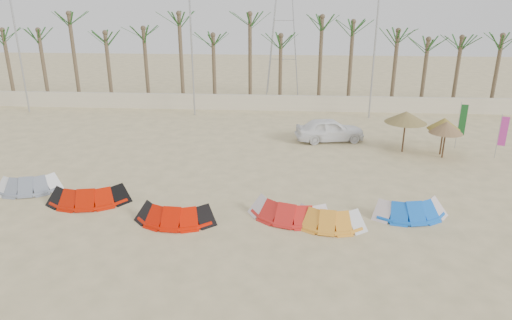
# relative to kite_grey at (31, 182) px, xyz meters

# --- Properties ---
(ground) EXTENTS (120.00, 120.00, 0.00)m
(ground) POSITION_rel_kite_grey_xyz_m (11.16, -4.41, -0.42)
(ground) COLOR beige
(ground) RESTS_ON ground
(boundary_wall) EXTENTS (60.00, 0.30, 1.30)m
(boundary_wall) POSITION_rel_kite_grey_xyz_m (11.16, 17.59, 0.23)
(boundary_wall) COLOR beige
(boundary_wall) RESTS_ON ground
(palm_line) EXTENTS (52.00, 4.00, 7.70)m
(palm_line) POSITION_rel_kite_grey_xyz_m (11.83, 19.09, 6.03)
(palm_line) COLOR brown
(palm_line) RESTS_ON ground
(lamp_a) EXTENTS (1.25, 0.14, 11.00)m
(lamp_a) POSITION_rel_kite_grey_xyz_m (-8.80, 15.59, 5.35)
(lamp_a) COLOR #A5A8AD
(lamp_a) RESTS_ON ground
(lamp_b) EXTENTS (1.25, 0.14, 11.00)m
(lamp_b) POSITION_rel_kite_grey_xyz_m (5.20, 15.59, 5.35)
(lamp_b) COLOR #A5A8AD
(lamp_b) RESTS_ON ground
(lamp_c) EXTENTS (1.25, 0.14, 11.00)m
(lamp_c) POSITION_rel_kite_grey_xyz_m (19.20, 15.59, 5.35)
(lamp_c) COLOR #A5A8AD
(lamp_c) RESTS_ON ground
(pylon) EXTENTS (3.00, 3.00, 14.00)m
(pylon) POSITION_rel_kite_grey_xyz_m (12.16, 23.59, -0.42)
(pylon) COLOR #A5A8AD
(pylon) RESTS_ON ground
(kite_grey) EXTENTS (3.33, 2.20, 0.90)m
(kite_grey) POSITION_rel_kite_grey_xyz_m (0.00, 0.00, 0.00)
(kite_grey) COLOR slate
(kite_grey) RESTS_ON ground
(kite_red_left) EXTENTS (3.83, 2.09, 0.90)m
(kite_red_left) POSITION_rel_kite_grey_xyz_m (3.52, -1.05, 0.00)
(kite_red_left) COLOR #BA1401
(kite_red_left) RESTS_ON ground
(kite_red_mid) EXTENTS (3.46, 1.68, 0.90)m
(kite_red_mid) POSITION_rel_kite_grey_xyz_m (7.99, -2.67, 0.00)
(kite_red_mid) COLOR red
(kite_red_mid) RESTS_ON ground
(kite_red_right) EXTENTS (3.87, 2.41, 0.90)m
(kite_red_right) POSITION_rel_kite_grey_xyz_m (12.87, -1.97, 0.00)
(kite_red_right) COLOR red
(kite_red_right) RESTS_ON ground
(kite_orange) EXTENTS (3.23, 1.91, 0.90)m
(kite_orange) POSITION_rel_kite_grey_xyz_m (14.50, -2.61, 0.00)
(kite_orange) COLOR orange
(kite_orange) RESTS_ON ground
(kite_blue) EXTENTS (3.45, 2.03, 0.90)m
(kite_blue) POSITION_rel_kite_grey_xyz_m (18.19, -1.45, 0.00)
(kite_blue) COLOR blue
(kite_blue) RESTS_ON ground
(parasol_left) EXTENTS (2.55, 2.55, 2.58)m
(parasol_left) POSITION_rel_kite_grey_xyz_m (19.90, 7.33, 1.81)
(parasol_left) COLOR #4C331E
(parasol_left) RESTS_ON ground
(parasol_mid) EXTENTS (1.96, 1.96, 2.24)m
(parasol_mid) POSITION_rel_kite_grey_xyz_m (22.05, 6.38, 1.47)
(parasol_mid) COLOR #4C331E
(parasol_mid) RESTS_ON ground
(parasol_right) EXTENTS (1.93, 1.93, 2.30)m
(parasol_right) POSITION_rel_kite_grey_xyz_m (22.10, 6.99, 1.53)
(parasol_right) COLOR #4C331E
(parasol_right) RESTS_ON ground
(flag_pink) EXTENTS (0.44, 0.19, 2.72)m
(flag_pink) POSITION_rel_kite_grey_xyz_m (25.35, 6.56, 1.19)
(flag_pink) COLOR #A5A8AD
(flag_pink) RESTS_ON ground
(flag_green) EXTENTS (0.45, 0.07, 3.02)m
(flag_green) POSITION_rel_kite_grey_xyz_m (23.58, 8.26, 1.37)
(flag_green) COLOR #A5A8AD
(flag_green) RESTS_ON ground
(car) EXTENTS (4.78, 2.64, 1.54)m
(car) POSITION_rel_kite_grey_xyz_m (15.54, 9.29, 0.35)
(car) COLOR white
(car) RESTS_ON ground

